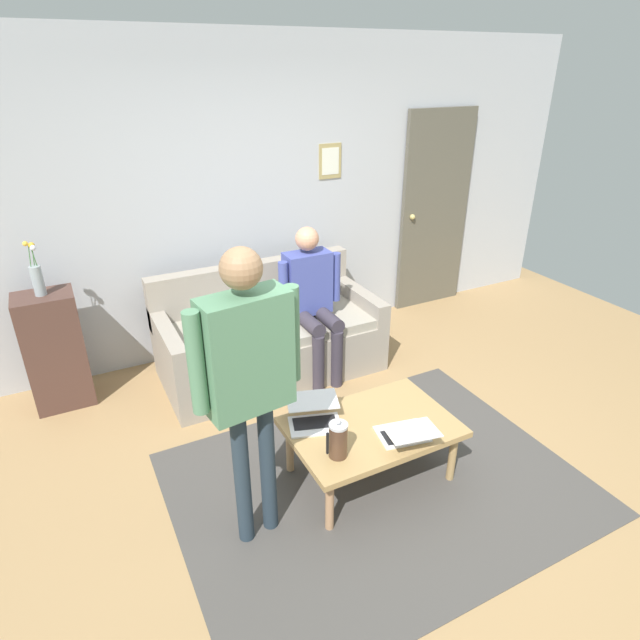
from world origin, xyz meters
TOP-DOWN VIEW (x-y plane):
  - ground_plane at (0.00, 0.00)m, footprint 7.68×7.68m
  - area_rug at (0.04, 0.08)m, footprint 2.51×1.91m
  - back_wall at (-0.00, -2.20)m, footprint 7.04×0.11m
  - interior_door at (-2.03, -2.11)m, footprint 0.82×0.09m
  - couch at (0.10, -1.57)m, footprint 1.82×0.90m
  - coffee_table at (0.04, -0.02)m, footprint 1.03×0.70m
  - laptop_left at (-0.06, 0.19)m, footprint 0.36×0.39m
  - laptop_center at (0.35, -0.21)m, footprint 0.41×0.41m
  - french_press at (0.37, 0.14)m, footprint 0.13×0.11m
  - side_shelf at (1.74, -1.83)m, footprint 0.42×0.32m
  - flower_vase at (1.74, -1.84)m, footprint 0.08×0.08m
  - person_standing at (0.85, 0.09)m, footprint 0.60×0.25m
  - person_seated at (-0.20, -1.34)m, footprint 0.55×0.51m

SIDE VIEW (x-z plane):
  - ground_plane at x=0.00m, z-range 0.00..0.00m
  - area_rug at x=0.04m, z-range 0.00..0.01m
  - couch at x=0.10m, z-range -0.13..0.75m
  - coffee_table at x=0.04m, z-range 0.16..0.56m
  - laptop_center at x=0.35m, z-range 0.38..0.51m
  - laptop_left at x=-0.06m, z-range 0.38..0.51m
  - side_shelf at x=1.74m, z-range 0.00..0.93m
  - french_press at x=0.37m, z-range 0.39..0.64m
  - person_seated at x=-0.20m, z-range 0.09..1.37m
  - interior_door at x=-2.03m, z-range 0.00..2.05m
  - flower_vase at x=1.74m, z-range 0.87..1.27m
  - person_standing at x=0.85m, z-range 0.24..1.96m
  - back_wall at x=0.00m, z-range 0.00..2.70m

